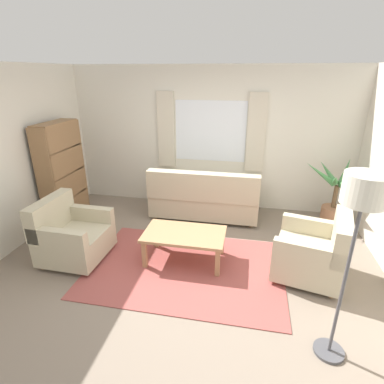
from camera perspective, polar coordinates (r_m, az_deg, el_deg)
ground_plane at (r=4.22m, az=-1.24°, el=-14.12°), size 6.24×6.24×0.00m
wall_back at (r=5.77m, az=3.52°, el=9.98°), size 5.32×0.12×2.60m
window_with_curtains at (r=5.66m, az=3.44°, el=11.29°), size 1.98×0.07×1.40m
area_rug at (r=4.22m, az=-1.24°, el=-14.05°), size 2.59×1.77×0.01m
couch at (r=5.42m, az=2.35°, el=-1.14°), size 1.90×0.82×0.92m
armchair_left at (r=4.57m, az=-21.81°, el=-7.58°), size 0.84×0.86×0.88m
armchair_right at (r=4.19m, az=22.05°, el=-10.43°), size 0.99×1.00×0.88m
coffee_table at (r=4.17m, az=-1.44°, el=-8.38°), size 1.10×0.64×0.44m
potted_plant at (r=5.54m, az=25.26°, el=-1.33°), size 1.06×1.03×1.20m
bookshelf at (r=5.62m, az=-22.90°, el=3.67°), size 0.30×0.94×1.72m
standing_lamp at (r=2.66m, az=29.21°, el=-2.88°), size 0.33×0.33×1.78m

